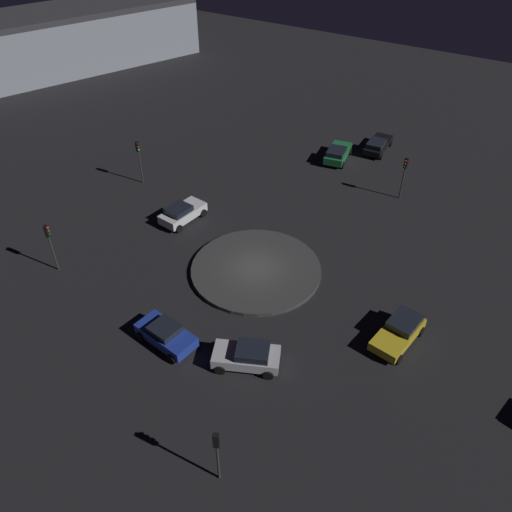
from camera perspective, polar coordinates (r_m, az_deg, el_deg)
name	(u,v)px	position (r m, az deg, el deg)	size (l,w,h in m)	color
ground_plane	(256,271)	(37.55, 0.00, -1.66)	(117.19, 117.19, 0.00)	black
roundabout_island	(256,269)	(37.45, 0.00, -1.48)	(9.54, 9.54, 0.30)	#383838
car_white	(182,213)	(42.66, -8.25, 4.80)	(2.40, 4.16, 1.49)	white
car_yellow	(399,332)	(33.40, 15.69, -8.12)	(2.56, 4.33, 1.39)	gold
car_black	(378,145)	(54.40, 13.42, 11.97)	(2.27, 4.66, 1.35)	black
car_silver	(248,356)	(30.87, -0.94, -11.07)	(4.36, 3.30, 1.46)	silver
car_blue	(166,334)	(32.49, -10.03, -8.60)	(4.13, 2.42, 1.45)	#1E38A5
car_green	(337,153)	(51.86, 9.08, 11.26)	(2.70, 4.49, 1.47)	#1E7238
traffic_light_northwest	(217,447)	(25.25, -4.39, -20.53)	(0.37, 0.39, 3.76)	#2D2D2D
traffic_light_east	(139,154)	(47.58, -12.94, 11.02)	(0.39, 0.35, 4.10)	#2D2D2D
traffic_light_south	(404,170)	(45.94, 16.24, 9.17)	(0.36, 0.39, 3.89)	#2D2D2D
traffic_light_northeast	(49,239)	(38.74, -22.07, 1.78)	(0.40, 0.37, 3.95)	#2D2D2D
store_building	(70,38)	(80.22, -20.02, 21.86)	(21.83, 36.04, 7.61)	#8C939E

